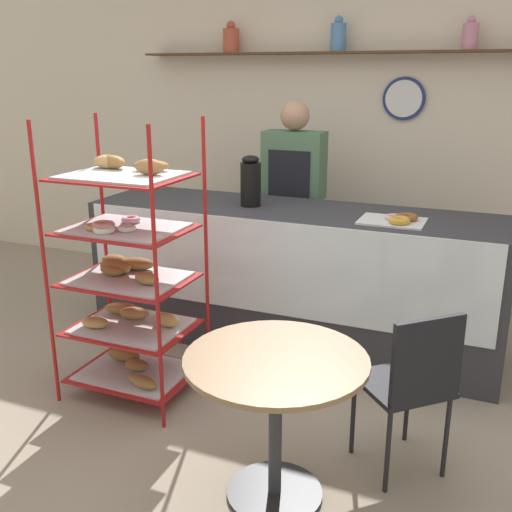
{
  "coord_description": "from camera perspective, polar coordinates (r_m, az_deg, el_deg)",
  "views": [
    {
      "loc": [
        1.31,
        -2.78,
        1.89
      ],
      "look_at": [
        0.0,
        0.36,
        0.83
      ],
      "focal_mm": 42.0,
      "sensor_mm": 36.0,
      "label": 1
    }
  ],
  "objects": [
    {
      "name": "coffee_carafe",
      "position": [
        4.2,
        -0.52,
        7.11
      ],
      "size": [
        0.14,
        0.14,
        0.35
      ],
      "color": "black",
      "rests_on": "display_counter"
    },
    {
      "name": "cafe_chair",
      "position": [
        2.93,
        14.73,
        -11.17
      ],
      "size": [
        0.54,
        0.54,
        0.86
      ],
      "rotation": [
        0.0,
        0.0,
        3.89
      ],
      "color": "black",
      "rests_on": "ground_plane"
    },
    {
      "name": "back_wall",
      "position": [
        5.25,
        8.23,
        11.28
      ],
      "size": [
        10.0,
        0.3,
        2.7
      ],
      "color": "beige",
      "rests_on": "ground_plane"
    },
    {
      "name": "display_counter",
      "position": [
        4.27,
        3.46,
        -1.93
      ],
      "size": [
        2.87,
        0.77,
        0.98
      ],
      "color": "#333338",
      "rests_on": "ground_plane"
    },
    {
      "name": "donut_tray_counter",
      "position": [
        3.85,
        13.29,
        3.39
      ],
      "size": [
        0.4,
        0.31,
        0.05
      ],
      "color": "silver",
      "rests_on": "display_counter"
    },
    {
      "name": "cafe_table",
      "position": [
        2.7,
        1.89,
        -12.81
      ],
      "size": [
        0.81,
        0.81,
        0.71
      ],
      "color": "#262628",
      "rests_on": "ground_plane"
    },
    {
      "name": "pastry_rack",
      "position": [
        3.58,
        -12.06,
        -1.67
      ],
      "size": [
        0.75,
        0.58,
        1.65
      ],
      "color": "#A51919",
      "rests_on": "ground_plane"
    },
    {
      "name": "person_worker",
      "position": [
        4.72,
        3.57,
        5.31
      ],
      "size": [
        0.47,
        0.23,
        1.68
      ],
      "color": "#282833",
      "rests_on": "ground_plane"
    },
    {
      "name": "ground_plane",
      "position": [
        3.61,
        -2.28,
        -14.34
      ],
      "size": [
        14.0,
        14.0,
        0.0
      ],
      "primitive_type": "plane",
      "color": "gray"
    }
  ]
}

